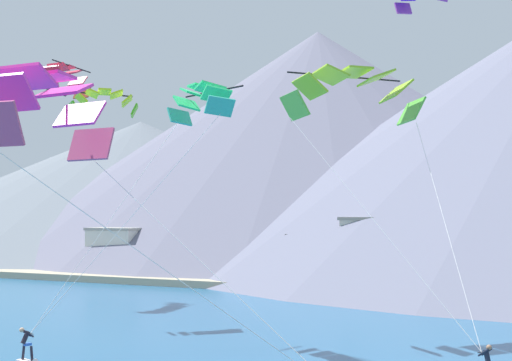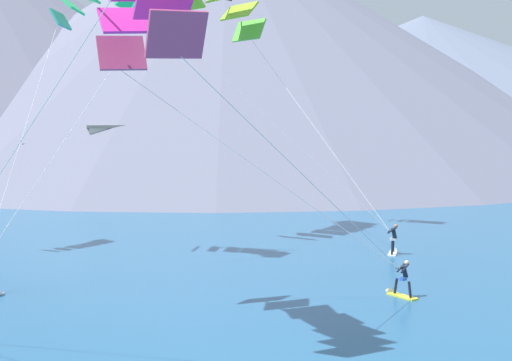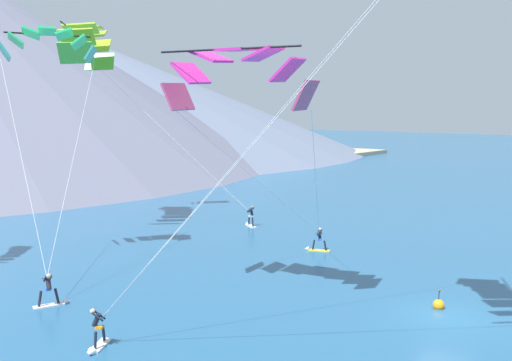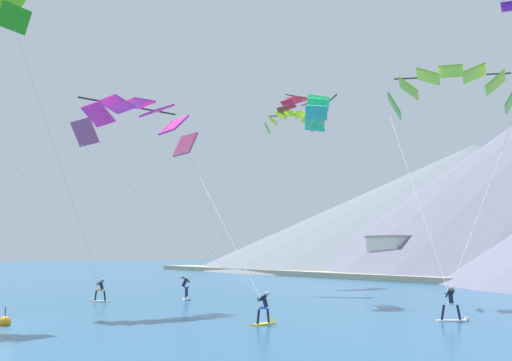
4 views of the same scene
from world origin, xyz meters
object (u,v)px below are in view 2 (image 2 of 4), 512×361
(kitesurfer_mid_center, at_px, (393,244))
(parafoil_kite_near_lead, at_px, (100,5))
(kitesurfer_near_trail, at_px, (399,286))
(parafoil_kite_mid_center, at_px, (213,6))
(parafoil_kite_near_trail, at_px, (143,11))

(kitesurfer_mid_center, height_order, parafoil_kite_near_lead, parafoil_kite_near_lead)
(kitesurfer_near_trail, distance_m, parafoil_kite_mid_center, 23.55)
(kitesurfer_near_trail, distance_m, parafoil_kite_near_lead, 21.50)
(parafoil_kite_mid_center, bearing_deg, parafoil_kite_near_trail, -105.56)
(kitesurfer_mid_center, bearing_deg, parafoil_kite_near_lead, 169.25)
(kitesurfer_near_trail, height_order, parafoil_kite_near_trail, parafoil_kite_near_trail)
(parafoil_kite_near_trail, distance_m, parafoil_kite_mid_center, 21.53)
(kitesurfer_near_trail, height_order, kitesurfer_mid_center, kitesurfer_mid_center)
(kitesurfer_mid_center, xyz_separation_m, parafoil_kite_mid_center, (-8.68, 9.23, 14.18))
(kitesurfer_near_trail, relative_size, parafoil_kite_near_lead, 0.13)
(parafoil_kite_near_trail, xyz_separation_m, parafoil_kite_mid_center, (5.70, 20.49, 3.37))
(parafoil_kite_near_trail, height_order, parafoil_kite_mid_center, parafoil_kite_mid_center)
(parafoil_kite_mid_center, bearing_deg, kitesurfer_mid_center, -46.76)
(parafoil_kite_near_trail, relative_size, parafoil_kite_mid_center, 0.87)
(parafoil_kite_near_lead, xyz_separation_m, parafoil_kite_mid_center, (7.09, 6.23, 1.10))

